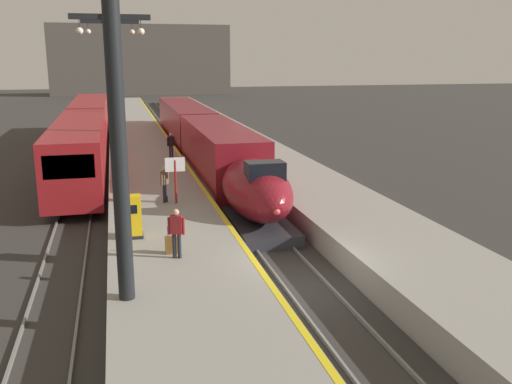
# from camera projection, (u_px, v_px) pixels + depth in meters

# --- Properties ---
(ground_plane) EXTENTS (260.00, 260.00, 0.00)m
(ground_plane) POSITION_uv_depth(u_px,v_px,m) (307.00, 288.00, 18.95)
(ground_plane) COLOR #33302D
(platform_left) EXTENTS (4.80, 110.00, 1.05)m
(platform_left) POSITION_uv_depth(u_px,v_px,m) (144.00, 156.00, 41.22)
(platform_left) COLOR gray
(platform_left) RESTS_ON ground
(platform_right) EXTENTS (4.80, 110.00, 1.05)m
(platform_right) POSITION_uv_depth(u_px,v_px,m) (251.00, 152.00, 43.13)
(platform_right) COLOR gray
(platform_right) RESTS_ON ground
(platform_left_safety_stripe) EXTENTS (0.20, 107.80, 0.01)m
(platform_left_safety_stripe) POSITION_uv_depth(u_px,v_px,m) (175.00, 148.00, 41.63)
(platform_left_safety_stripe) COLOR yellow
(platform_left_safety_stripe) RESTS_ON platform_left
(rail_main_left) EXTENTS (0.08, 110.00, 0.12)m
(rail_main_left) POSITION_uv_depth(u_px,v_px,m) (184.00, 154.00, 44.70)
(rail_main_left) COLOR slate
(rail_main_left) RESTS_ON ground
(rail_main_right) EXTENTS (0.08, 110.00, 0.12)m
(rail_main_right) POSITION_uv_depth(u_px,v_px,m) (203.00, 154.00, 45.06)
(rail_main_right) COLOR slate
(rail_main_right) RESTS_ON ground
(rail_secondary_left) EXTENTS (0.08, 110.00, 0.12)m
(rail_secondary_left) POSITION_uv_depth(u_px,v_px,m) (78.00, 159.00, 42.79)
(rail_secondary_left) COLOR slate
(rail_secondary_left) RESTS_ON ground
(rail_secondary_right) EXTENTS (0.08, 110.00, 0.12)m
(rail_secondary_right) POSITION_uv_depth(u_px,v_px,m) (98.00, 158.00, 43.14)
(rail_secondary_right) COLOR slate
(rail_secondary_right) RESTS_ON ground
(highspeed_train_main) EXTENTS (2.92, 38.16, 3.60)m
(highspeed_train_main) POSITION_uv_depth(u_px,v_px,m) (203.00, 140.00, 39.48)
(highspeed_train_main) COLOR maroon
(highspeed_train_main) RESTS_ON ground
(regional_train_adjacent) EXTENTS (2.85, 36.60, 3.80)m
(regional_train_adjacent) POSITION_uv_depth(u_px,v_px,m) (86.00, 131.00, 42.69)
(regional_train_adjacent) COLOR maroon
(regional_train_adjacent) RESTS_ON ground
(station_column_near) EXTENTS (4.00, 0.68, 10.08)m
(station_column_near) POSITION_uv_depth(u_px,v_px,m) (117.00, 74.00, 14.27)
(station_column_near) COLOR black
(station_column_near) RESTS_ON platform_left
(station_column_mid) EXTENTS (4.00, 0.68, 8.74)m
(station_column_mid) POSITION_uv_depth(u_px,v_px,m) (114.00, 82.00, 28.95)
(station_column_mid) COLOR black
(station_column_mid) RESTS_ON platform_left
(station_column_far) EXTENTS (4.00, 0.68, 9.20)m
(station_column_far) POSITION_uv_depth(u_px,v_px,m) (113.00, 71.00, 40.26)
(station_column_far) COLOR black
(station_column_far) RESTS_ON platform_left
(passenger_near_edge) EXTENTS (0.55, 0.32, 1.69)m
(passenger_near_edge) POSITION_uv_depth(u_px,v_px,m) (176.00, 230.00, 18.58)
(passenger_near_edge) COLOR #23232D
(passenger_near_edge) RESTS_ON platform_left
(passenger_mid_platform) EXTENTS (0.53, 0.36, 1.69)m
(passenger_mid_platform) POSITION_uv_depth(u_px,v_px,m) (171.00, 144.00, 37.06)
(passenger_mid_platform) COLOR #23232D
(passenger_mid_platform) RESTS_ON platform_left
(passenger_far_waiting) EXTENTS (0.41, 0.47, 1.69)m
(passenger_far_waiting) POSITION_uv_depth(u_px,v_px,m) (165.00, 181.00, 25.81)
(passenger_far_waiting) COLOR #23232D
(passenger_far_waiting) RESTS_ON platform_left
(rolling_suitcase) EXTENTS (0.40, 0.22, 0.98)m
(rolling_suitcase) POSITION_uv_depth(u_px,v_px,m) (171.00, 245.00, 19.18)
(rolling_suitcase) COLOR brown
(rolling_suitcase) RESTS_ON platform_left
(ticket_machine_yellow) EXTENTS (0.76, 0.62, 1.60)m
(ticket_machine_yellow) POSITION_uv_depth(u_px,v_px,m) (132.00, 218.00, 20.78)
(ticket_machine_yellow) COLOR yellow
(ticket_machine_yellow) RESTS_ON platform_left
(departure_info_board) EXTENTS (0.90, 0.10, 2.12)m
(departure_info_board) POSITION_uv_depth(u_px,v_px,m) (175.00, 171.00, 25.51)
(departure_info_board) COLOR maroon
(departure_info_board) RESTS_ON platform_left
(terminus_back_wall) EXTENTS (36.00, 2.00, 14.00)m
(terminus_back_wall) POSITION_uv_depth(u_px,v_px,m) (142.00, 60.00, 113.54)
(terminus_back_wall) COLOR #4C4742
(terminus_back_wall) RESTS_ON ground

